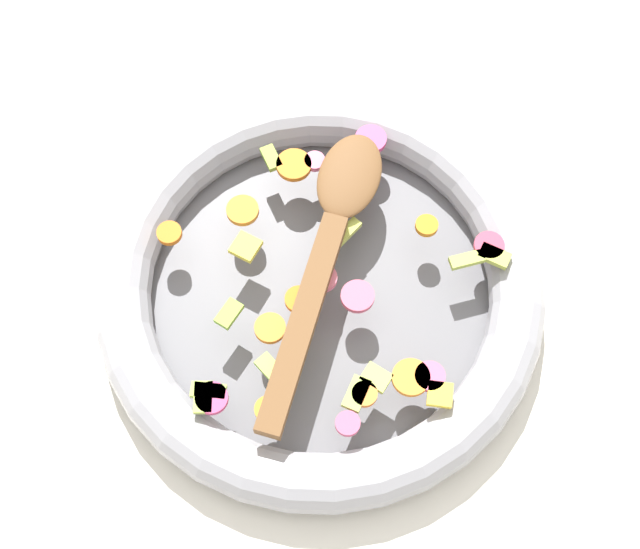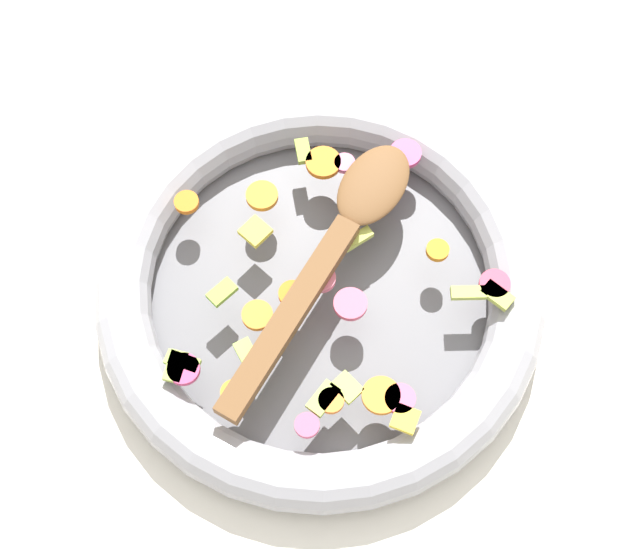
{
  "view_description": "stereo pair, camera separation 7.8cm",
  "coord_description": "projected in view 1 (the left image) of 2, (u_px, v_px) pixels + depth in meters",
  "views": [
    {
      "loc": [
        -0.29,
        0.14,
        0.76
      ],
      "look_at": [
        0.0,
        0.0,
        0.05
      ],
      "focal_mm": 50.0,
      "sensor_mm": 36.0,
      "label": 1
    },
    {
      "loc": [
        -0.31,
        0.07,
        0.76
      ],
      "look_at": [
        0.0,
        0.0,
        0.05
      ],
      "focal_mm": 50.0,
      "sensor_mm": 36.0,
      "label": 2
    }
  ],
  "objects": [
    {
      "name": "ground_plane",
      "position": [
        320.0,
        297.0,
        0.82
      ],
      "size": [
        4.0,
        4.0,
        0.0
      ],
      "primitive_type": "plane",
      "color": "silver"
    },
    {
      "name": "wooden_spoon",
      "position": [
        329.0,
        241.0,
        0.78
      ],
      "size": [
        0.24,
        0.23,
        0.01
      ],
      "color": "brown",
      "rests_on": "chopped_vegetables"
    },
    {
      "name": "skillet",
      "position": [
        320.0,
        287.0,
        0.8
      ],
      "size": [
        0.4,
        0.4,
        0.05
      ],
      "color": "slate",
      "rests_on": "ground_plane"
    },
    {
      "name": "chopped_vegetables",
      "position": [
        330.0,
        285.0,
        0.77
      ],
      "size": [
        0.29,
        0.31,
        0.01
      ],
      "color": "orange",
      "rests_on": "skillet"
    }
  ]
}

